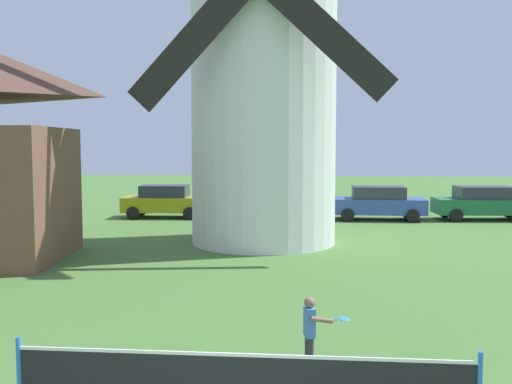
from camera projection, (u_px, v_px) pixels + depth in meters
windmill at (264, 64)px, 20.29m from camera, size 8.41×5.81×12.90m
tennis_net at (241, 378)px, 7.03m from camera, size 5.66×0.06×1.10m
player_far at (311, 328)px, 9.05m from camera, size 0.75×0.37×1.14m
parked_car_mustard at (165, 201)px, 27.82m from camera, size 3.98×2.02×1.56m
parked_car_silver at (264, 200)px, 27.99m from camera, size 4.25×1.94×1.56m
parked_car_blue at (378, 202)px, 26.96m from camera, size 4.27×1.93×1.56m
parked_car_green at (484, 203)px, 26.93m from camera, size 4.58×2.11×1.56m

